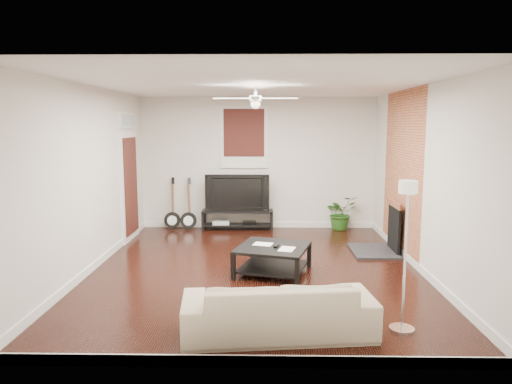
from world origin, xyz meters
TOP-DOWN VIEW (x-y plane):
  - room at (0.00, 0.00)m, footprint 5.01×6.01m
  - brick_accent at (2.49, 1.00)m, footprint 0.02×2.20m
  - fireplace at (2.20, 1.00)m, footprint 0.80×1.10m
  - window_back at (-0.30, 2.97)m, footprint 1.00×0.06m
  - door_left at (-2.46, 1.90)m, footprint 0.08×1.00m
  - tv_stand at (-0.43, 2.78)m, footprint 1.50×0.40m
  - tv at (-0.43, 2.80)m, footprint 1.34×0.18m
  - coffee_table at (0.26, -0.20)m, footprint 1.23×1.23m
  - sofa at (0.28, -2.27)m, footprint 2.09×1.00m
  - floor_lamp at (1.63, -2.17)m, footprint 0.30×0.30m
  - potted_plant at (1.76, 2.82)m, footprint 0.84×0.80m
  - guitar_left at (-1.83, 2.75)m, footprint 0.38×0.29m
  - guitar_right at (-1.48, 2.72)m, footprint 0.39×0.32m
  - ceiling_fan at (0.00, 0.00)m, footprint 1.24×1.24m

SIDE VIEW (x-z plane):
  - coffee_table at x=0.26m, z-range 0.00..0.42m
  - tv_stand at x=-0.43m, z-range 0.00..0.42m
  - sofa at x=0.28m, z-range 0.00..0.59m
  - potted_plant at x=1.76m, z-range 0.00..0.73m
  - fireplace at x=2.20m, z-range 0.00..0.92m
  - guitar_left at x=-1.83m, z-range 0.00..1.12m
  - guitar_right at x=-1.48m, z-range 0.00..1.12m
  - tv at x=-0.43m, z-range 0.42..1.19m
  - floor_lamp at x=1.63m, z-range 0.00..1.65m
  - door_left at x=-2.46m, z-range 0.00..2.50m
  - room at x=0.00m, z-range 0.00..2.80m
  - brick_accent at x=2.49m, z-range 0.00..2.80m
  - window_back at x=-0.30m, z-range 1.30..2.60m
  - ceiling_fan at x=0.00m, z-range 2.44..2.76m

